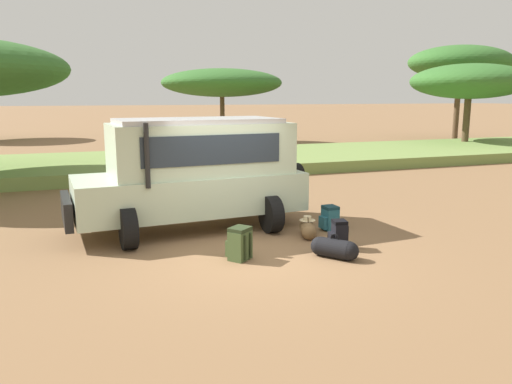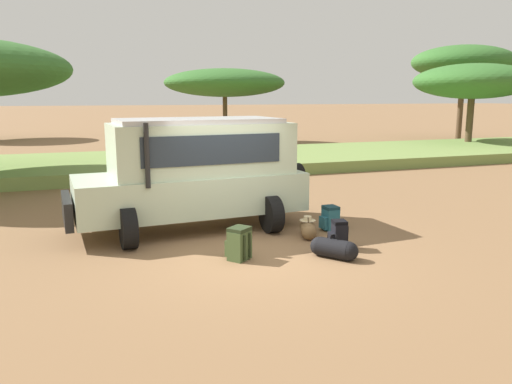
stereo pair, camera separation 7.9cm
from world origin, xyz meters
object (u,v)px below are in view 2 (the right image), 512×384
Objects in this scene: backpack_beside_front_wheel at (239,244)px; duffel_bag_soft_canvas at (334,249)px; backpack_cluster_center at (339,235)px; acacia_tree_right_mid at (225,83)px; backpack_near_rear_wheel at (330,218)px; safari_vehicle at (195,171)px; acacia_tree_distant_right at (464,62)px; duffel_bag_low_black_case at (308,229)px; acacia_tree_far_right at (473,81)px.

backpack_beside_front_wheel reaches higher than duffel_bag_soft_canvas.
backpack_beside_front_wheel is 1.07× the size of backpack_cluster_center.
backpack_beside_front_wheel is at bearing -105.40° from acacia_tree_right_mid.
backpack_cluster_center is 0.70× the size of duffel_bag_soft_canvas.
acacia_tree_right_mid reaches higher than backpack_near_rear_wheel.
duffel_bag_soft_canvas is at bearing -56.73° from safari_vehicle.
safari_vehicle reaches higher than duffel_bag_soft_canvas.
backpack_near_rear_wheel is 27.23m from acacia_tree_distant_right.
acacia_tree_far_right reaches higher than duffel_bag_low_black_case.
backpack_beside_front_wheel is at bearing 179.08° from backpack_cluster_center.
backpack_beside_front_wheel is 0.75× the size of duffel_bag_low_black_case.
backpack_cluster_center is at bearing -0.92° from backpack_beside_front_wheel.
acacia_tree_right_mid is at bearing 79.06° from duffel_bag_soft_canvas.
acacia_tree_far_right is 7.38m from acacia_tree_distant_right.
backpack_cluster_center is at bearing -135.63° from acacia_tree_distant_right.
backpack_near_rear_wheel is (2.75, -1.15, -1.03)m from safari_vehicle.
acacia_tree_right_mid is (6.14, 19.00, 2.40)m from safari_vehicle.
backpack_cluster_center is at bearing -110.97° from backpack_near_rear_wheel.
acacia_tree_far_right is at bearing 41.84° from duffel_bag_soft_canvas.
duffel_bag_low_black_case is 21.15m from acacia_tree_right_mid.
duffel_bag_soft_canvas is (-0.35, -0.47, -0.10)m from backpack_cluster_center.
backpack_beside_front_wheel is 2.06m from duffel_bag_low_black_case.
backpack_cluster_center is 21.17m from acacia_tree_far_right.
acacia_tree_far_right is (15.15, 12.57, 3.43)m from backpack_near_rear_wheel.
acacia_tree_right_mid is 16.32m from acacia_tree_distant_right.
backpack_near_rear_wheel is at bearing 64.40° from duffel_bag_soft_canvas.
backpack_near_rear_wheel is 1.94m from duffel_bag_soft_canvas.
backpack_beside_front_wheel is 0.09× the size of acacia_tree_far_right.
acacia_tree_distant_right is at bearing 44.37° from backpack_cluster_center.
acacia_tree_far_right is (17.65, 13.82, 3.40)m from backpack_beside_front_wheel.
backpack_beside_front_wheel is 2.79m from backpack_near_rear_wheel.
safari_vehicle is 28.40m from acacia_tree_distant_right.
safari_vehicle is 21.37m from acacia_tree_far_right.
backpack_cluster_center reaches higher than backpack_near_rear_wheel.
backpack_near_rear_wheel is at bearing 26.53° from backpack_beside_front_wheel.
acacia_tree_right_mid is 13.99m from acacia_tree_far_right.
backpack_beside_front_wheel is at bearing -138.41° from acacia_tree_distant_right.
backpack_near_rear_wheel is 0.07× the size of acacia_tree_right_mid.
acacia_tree_far_right is (15.64, 13.85, 3.42)m from backpack_cluster_center.
acacia_tree_right_mid is (3.40, 20.16, 3.43)m from backpack_near_rear_wheel.
safari_vehicle is 2.61m from backpack_beside_front_wheel.
acacia_tree_right_mid is (3.89, 21.44, 3.42)m from backpack_cluster_center.
duffel_bag_low_black_case is 0.99× the size of duffel_bag_soft_canvas.
duffel_bag_soft_canvas is (1.66, -0.50, -0.12)m from backpack_beside_front_wheel.
acacia_tree_distant_right reaches higher than backpack_cluster_center.
acacia_tree_right_mid reaches higher than duffel_bag_soft_canvas.
acacia_tree_far_right is 0.93× the size of acacia_tree_distant_right.
acacia_tree_distant_right is at bearing 42.63° from duffel_bag_low_black_case.
backpack_near_rear_wheel is at bearing 23.58° from duffel_bag_low_black_case.
safari_vehicle is 2.77m from duffel_bag_low_black_case.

